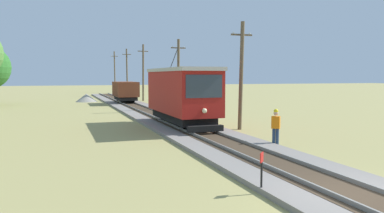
# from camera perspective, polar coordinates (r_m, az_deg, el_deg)

# --- Properties ---
(ground_plane) EXTENTS (260.00, 260.00, 0.00)m
(ground_plane) POSITION_cam_1_polar(r_m,az_deg,el_deg) (11.24, 23.28, -12.95)
(ground_plane) COLOR #9E9356
(track_ballast) EXTENTS (4.20, 120.00, 0.18)m
(track_ballast) POSITION_cam_1_polar(r_m,az_deg,el_deg) (11.21, 23.29, -12.51)
(track_ballast) COLOR gray
(track_ballast) RESTS_ON ground
(sleeper_bed) EXTENTS (2.04, 120.00, 0.01)m
(sleeper_bed) POSITION_cam_1_polar(r_m,az_deg,el_deg) (11.19, 23.31, -12.04)
(sleeper_bed) COLOR #423323
(sleeper_bed) RESTS_ON track_ballast
(rail_left) EXTENTS (0.07, 120.00, 0.14)m
(rail_left) POSITION_cam_1_polar(r_m,az_deg,el_deg) (10.71, 20.42, -12.34)
(rail_left) COLOR gray
(rail_left) RESTS_ON track_ballast
(rail_right) EXTENTS (0.07, 120.00, 0.14)m
(rail_right) POSITION_cam_1_polar(r_m,az_deg,el_deg) (11.66, 25.97, -11.13)
(rail_right) COLOR gray
(rail_right) RESTS_ON track_ballast
(red_tram) EXTENTS (2.60, 8.54, 4.79)m
(red_tram) POSITION_cam_1_polar(r_m,az_deg,el_deg) (24.07, -1.59, 1.95)
(red_tram) COLOR maroon
(red_tram) RESTS_ON rail_right
(freight_car) EXTENTS (2.40, 5.20, 2.31)m
(freight_car) POSITION_cam_1_polar(r_m,az_deg,el_deg) (45.25, -10.04, 2.34)
(freight_car) COLOR brown
(freight_car) RESTS_ON rail_right
(utility_pole_near_tram) EXTENTS (1.40, 0.52, 6.61)m
(utility_pole_near_tram) POSITION_cam_1_polar(r_m,az_deg,el_deg) (23.33, 7.44, 4.79)
(utility_pole_near_tram) COLOR brown
(utility_pole_near_tram) RESTS_ON ground
(utility_pole_mid) EXTENTS (1.40, 0.39, 6.73)m
(utility_pole_mid) POSITION_cam_1_polar(r_m,az_deg,el_deg) (35.33, -2.07, 4.86)
(utility_pole_mid) COLOR brown
(utility_pole_mid) RESTS_ON ground
(utility_pole_far) EXTENTS (1.40, 0.60, 7.46)m
(utility_pole_far) POSITION_cam_1_polar(r_m,az_deg,el_deg) (50.50, -7.39, 5.18)
(utility_pole_far) COLOR brown
(utility_pole_far) RESTS_ON ground
(utility_pole_distant) EXTENTS (1.40, 0.58, 7.75)m
(utility_pole_distant) POSITION_cam_1_polar(r_m,az_deg,el_deg) (62.91, -9.80, 5.17)
(utility_pole_distant) COLOR brown
(utility_pole_distant) RESTS_ON ground
(utility_pole_horizon) EXTENTS (1.40, 0.67, 8.22)m
(utility_pole_horizon) POSITION_cam_1_polar(r_m,az_deg,el_deg) (77.22, -11.60, 5.21)
(utility_pole_horizon) COLOR brown
(utility_pole_horizon) RESTS_ON ground
(trackside_signal_marker) EXTENTS (0.21, 0.21, 1.18)m
(trackside_signal_marker) POSITION_cam_1_polar(r_m,az_deg,el_deg) (10.95, 10.47, -9.48)
(trackside_signal_marker) COLOR black
(trackside_signal_marker) RESTS_ON ground
(gravel_pile) EXTENTS (2.73, 2.73, 1.04)m
(gravel_pile) POSITION_cam_1_polar(r_m,az_deg,el_deg) (50.37, -15.67, 1.29)
(gravel_pile) COLOR gray
(gravel_pile) RESTS_ON ground
(track_worker) EXTENTS (0.44, 0.43, 1.78)m
(track_worker) POSITION_cam_1_polar(r_m,az_deg,el_deg) (18.17, 12.54, -2.87)
(track_worker) COLOR navy
(track_worker) RESTS_ON ground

